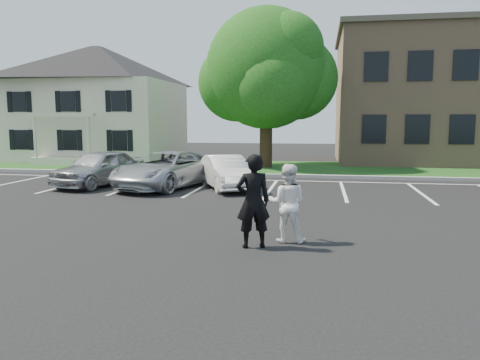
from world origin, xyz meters
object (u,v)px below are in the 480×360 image
(man_black_suit, at_px, (253,201))
(man_white_shirt, at_px, (287,203))
(car_silver_west, at_px, (100,168))
(car_silver_minivan, at_px, (167,170))
(house, at_px, (99,103))
(car_white_sedan, at_px, (226,172))
(tree, at_px, (268,72))

(man_black_suit, distance_m, man_white_shirt, 0.91)
(car_silver_west, distance_m, car_silver_minivan, 2.89)
(house, height_order, car_white_sedan, house)
(tree, distance_m, man_black_suit, 17.22)
(house, height_order, car_silver_minivan, house)
(man_black_suit, xyz_separation_m, car_white_sedan, (-2.27, 8.31, -0.34))
(house, bearing_deg, tree, -17.81)
(house, distance_m, tree, 12.65)
(house, relative_size, car_white_sedan, 2.59)
(tree, distance_m, car_silver_west, 11.24)
(car_white_sedan, bearing_deg, house, 106.42)
(house, height_order, car_silver_west, house)
(house, xyz_separation_m, car_silver_west, (5.96, -12.15, -3.08))
(man_black_suit, relative_size, car_silver_west, 0.45)
(house, xyz_separation_m, man_black_suit, (13.53, -20.43, -2.83))
(car_silver_west, relative_size, car_white_sedan, 1.10)
(car_silver_west, bearing_deg, man_white_shirt, -28.23)
(house, bearing_deg, man_black_suit, -56.47)
(man_white_shirt, xyz_separation_m, car_silver_minivan, (-5.36, 7.63, -0.14))
(tree, relative_size, car_silver_west, 2.00)
(car_silver_minivan, bearing_deg, man_black_suit, -44.59)
(man_black_suit, bearing_deg, car_silver_minivan, -80.08)
(man_white_shirt, bearing_deg, house, -53.55)
(man_white_shirt, distance_m, car_silver_minivan, 9.33)
(car_white_sedan, bearing_deg, car_silver_minivan, 155.43)
(tree, xyz_separation_m, man_white_shirt, (2.24, -15.98, -4.48))
(car_silver_west, bearing_deg, tree, 68.86)
(tree, bearing_deg, car_silver_minivan, -110.47)
(man_white_shirt, bearing_deg, car_silver_minivan, -54.07)
(man_black_suit, height_order, car_silver_minivan, man_black_suit)
(house, distance_m, man_black_suit, 24.66)
(car_silver_minivan, bearing_deg, car_white_sedan, 17.64)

